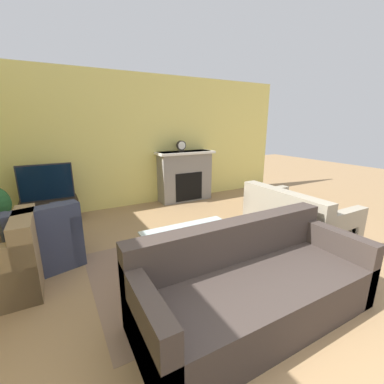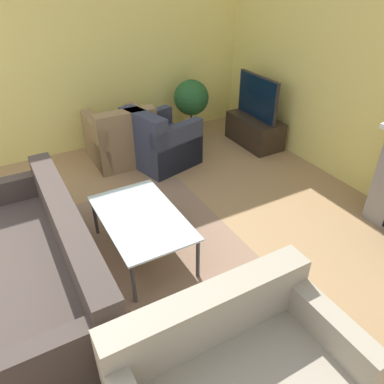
{
  "view_description": "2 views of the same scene",
  "coord_description": "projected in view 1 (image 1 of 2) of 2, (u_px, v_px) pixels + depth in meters",
  "views": [
    {
      "loc": [
        -1.24,
        -0.58,
        1.73
      ],
      "look_at": [
        0.62,
        2.79,
        0.69
      ],
      "focal_mm": 24.0,
      "sensor_mm": 36.0,
      "label": 1
    },
    {
      "loc": [
        2.83,
        0.94,
        2.55
      ],
      "look_at": [
        0.3,
        2.36,
        0.67
      ],
      "focal_mm": 35.0,
      "sensor_mm": 36.0,
      "label": 2
    }
  ],
  "objects": [
    {
      "name": "fireplace",
      "position": [
        185.0,
        175.0,
        5.82
      ],
      "size": [
        1.31,
        0.46,
        1.12
      ],
      "color": "gray",
      "rests_on": "ground_plane"
    },
    {
      "name": "coffee_table",
      "position": [
        193.0,
        236.0,
        3.09
      ],
      "size": [
        1.15,
        0.7,
        0.45
      ],
      "color": "#333338",
      "rests_on": "ground_plane"
    },
    {
      "name": "tv_stand",
      "position": [
        51.0,
        211.0,
        4.55
      ],
      "size": [
        0.91,
        0.47,
        0.42
      ],
      "color": "#2D2319",
      "rests_on": "ground_plane"
    },
    {
      "name": "mantel_clock",
      "position": [
        181.0,
        146.0,
        5.61
      ],
      "size": [
        0.21,
        0.07,
        0.24
      ],
      "color": "#28231E",
      "rests_on": "fireplace"
    },
    {
      "name": "armchair_accent",
      "position": [
        42.0,
        242.0,
        3.17
      ],
      "size": [
        0.95,
        0.97,
        0.82
      ],
      "rotation": [
        0.0,
        0.0,
        3.39
      ],
      "color": "#33384C",
      "rests_on": "ground_plane"
    },
    {
      "name": "tv",
      "position": [
        46.0,
        182.0,
        4.41
      ],
      "size": [
        0.85,
        0.06,
        0.63
      ],
      "color": "#232328",
      "rests_on": "tv_stand"
    },
    {
      "name": "area_rug",
      "position": [
        192.0,
        266.0,
        3.21
      ],
      "size": [
        2.35,
        1.9,
        0.0
      ],
      "color": "#896B56",
      "rests_on": "ground_plane"
    },
    {
      "name": "couch_sectional",
      "position": [
        253.0,
        286.0,
        2.34
      ],
      "size": [
        2.2,
        0.91,
        0.82
      ],
      "color": "#3D332D",
      "rests_on": "ground_plane"
    },
    {
      "name": "couch_loveseat",
      "position": [
        295.0,
        223.0,
        3.82
      ],
      "size": [
        0.89,
        1.44,
        0.82
      ],
      "rotation": [
        0.0,
        0.0,
        1.57
      ],
      "color": "#9E937F",
      "rests_on": "ground_plane"
    },
    {
      "name": "wall_back",
      "position": [
        119.0,
        142.0,
        5.18
      ],
      "size": [
        7.99,
        0.06,
        2.7
      ],
      "color": "#EADB72",
      "rests_on": "ground_plane"
    }
  ]
}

